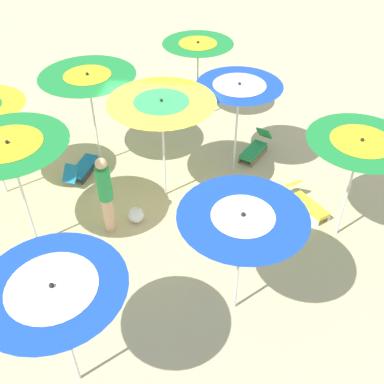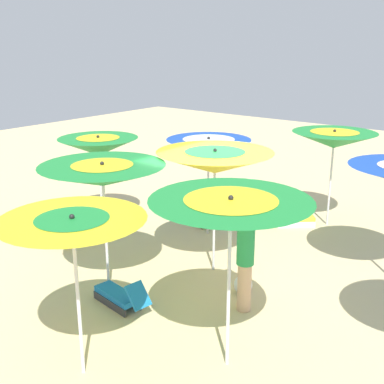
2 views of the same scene
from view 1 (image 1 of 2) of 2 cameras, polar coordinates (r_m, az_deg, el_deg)
name	(u,v)px [view 1 (image 1 of 2)]	position (r m, az deg, el deg)	size (l,w,h in m)	color
ground	(158,206)	(10.64, -4.24, -1.69)	(37.28, 37.28, 0.04)	beige
beach_umbrella_1	(10,152)	(8.85, -21.65, 4.64)	(2.18, 2.18, 2.56)	silver
beach_umbrella_2	(54,295)	(6.42, -16.70, -12.20)	(1.99, 1.99, 2.37)	silver
beach_umbrella_3	(88,82)	(11.02, -12.73, 13.12)	(2.22, 2.22, 2.48)	silver
beach_umbrella_4	(162,110)	(9.62, -3.78, 10.09)	(2.25, 2.25, 2.52)	silver
beach_umbrella_5	(242,223)	(7.14, 6.26, -3.90)	(2.05, 2.05, 2.33)	silver
beach_umbrella_6	(198,50)	(12.86, 0.73, 17.15)	(1.91, 1.91, 2.32)	silver
beach_umbrella_7	(239,93)	(10.62, 5.84, 12.11)	(1.95, 1.95, 2.38)	silver
beach_umbrella_8	(360,149)	(9.07, 20.07, 4.98)	(2.02, 2.02, 2.43)	silver
lounger_0	(167,113)	(13.63, -3.10, 9.79)	(1.40, 0.41, 0.60)	silver
lounger_1	(255,149)	(12.16, 7.81, 5.35)	(0.83, 1.24, 0.61)	olive
lounger_2	(82,168)	(11.68, -13.51, 2.90)	(0.52, 1.29, 0.60)	#333338
lounger_3	(307,203)	(10.66, 14.05, -1.38)	(1.09, 1.17, 0.54)	silver
beachgoer_0	(106,194)	(9.52, -10.68, -0.23)	(0.30, 0.30, 1.87)	#D8A87F
beach_ball	(136,215)	(10.16, -6.96, -2.86)	(0.35, 0.35, 0.35)	white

